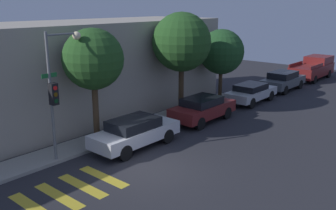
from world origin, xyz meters
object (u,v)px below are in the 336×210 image
(sedan_middle, at_px, (203,108))
(tree_near_corner, at_px, (93,60))
(sedan_far_end, at_px, (251,92))
(sedan_near_corner, at_px, (135,132))
(traffic_light_pole, at_px, (58,81))
(tree_far_end, at_px, (221,52))
(pickup_truck, at_px, (313,68))
(tree_midblock, at_px, (182,42))
(sedan_tail_of_row, at_px, (283,80))

(sedan_middle, height_order, tree_near_corner, tree_near_corner)
(sedan_middle, bearing_deg, sedan_far_end, 0.00)
(sedan_near_corner, relative_size, sedan_far_end, 1.04)
(traffic_light_pole, bearing_deg, tree_far_end, 2.12)
(pickup_truck, bearing_deg, tree_midblock, 174.06)
(sedan_far_end, distance_m, pickup_truck, 11.33)
(sedan_near_corner, xyz_separation_m, sedan_far_end, (11.07, 0.00, -0.05))
(traffic_light_pole, relative_size, tree_far_end, 1.11)
(sedan_far_end, relative_size, pickup_truck, 0.76)
(sedan_near_corner, xyz_separation_m, tree_near_corner, (-0.87, 1.75, 3.34))
(pickup_truck, bearing_deg, sedan_middle, -180.00)
(traffic_light_pole, relative_size, sedan_near_corner, 1.23)
(tree_near_corner, bearing_deg, sedan_far_end, -8.33)
(pickup_truck, xyz_separation_m, tree_far_end, (-12.53, 1.75, 2.48))
(traffic_light_pole, xyz_separation_m, sedan_near_corner, (3.09, -1.27, -2.76))
(traffic_light_pole, height_order, sedan_middle, traffic_light_pole)
(tree_near_corner, bearing_deg, sedan_near_corner, -63.43)
(tree_midblock, bearing_deg, sedan_tail_of_row, -9.43)
(sedan_near_corner, bearing_deg, sedan_far_end, 0.00)
(tree_far_end, bearing_deg, traffic_light_pole, -177.88)
(tree_near_corner, bearing_deg, tree_midblock, 0.00)
(sedan_near_corner, relative_size, pickup_truck, 0.79)
(sedan_near_corner, relative_size, tree_far_end, 0.91)
(sedan_near_corner, relative_size, sedan_tail_of_row, 0.99)
(pickup_truck, xyz_separation_m, tree_midblock, (-16.82, 1.75, 3.44))
(sedan_near_corner, distance_m, sedan_far_end, 11.07)
(tree_far_end, bearing_deg, sedan_middle, -158.65)
(sedan_middle, xyz_separation_m, tree_midblock, (0.19, 1.75, 3.64))
(sedan_middle, relative_size, tree_near_corner, 0.77)
(sedan_tail_of_row, height_order, pickup_truck, pickup_truck)
(sedan_far_end, xyz_separation_m, tree_far_end, (-1.20, 1.75, 2.73))
(traffic_light_pole, bearing_deg, sedan_far_end, -5.13)
(tree_near_corner, bearing_deg, traffic_light_pole, -167.80)
(sedan_far_end, height_order, tree_near_corner, tree_near_corner)
(traffic_light_pole, xyz_separation_m, tree_far_end, (12.96, 0.48, -0.08))
(sedan_middle, xyz_separation_m, tree_far_end, (4.48, 1.75, 2.67))
(sedan_middle, bearing_deg, sedan_near_corner, -180.00)
(traffic_light_pole, distance_m, sedan_near_corner, 4.34)
(sedan_near_corner, bearing_deg, tree_far_end, 10.05)
(sedan_tail_of_row, bearing_deg, sedan_near_corner, -180.00)
(traffic_light_pole, distance_m, sedan_middle, 9.01)
(traffic_light_pole, distance_m, pickup_truck, 25.65)
(tree_near_corner, xyz_separation_m, tree_midblock, (6.46, 0.00, 0.30))
(tree_far_end, bearing_deg, pickup_truck, -7.95)
(sedan_tail_of_row, bearing_deg, tree_midblock, 170.57)
(pickup_truck, relative_size, tree_midblock, 0.93)
(traffic_light_pole, height_order, sedan_far_end, traffic_light_pole)
(sedan_far_end, bearing_deg, pickup_truck, 0.00)
(traffic_light_pole, bearing_deg, tree_near_corner, 12.20)
(sedan_far_end, relative_size, tree_midblock, 0.70)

